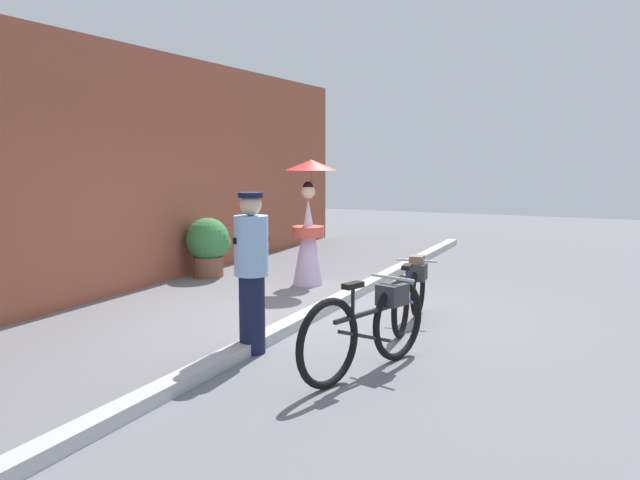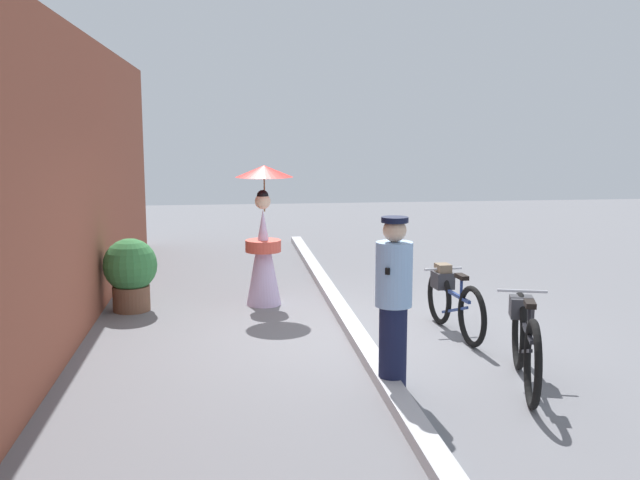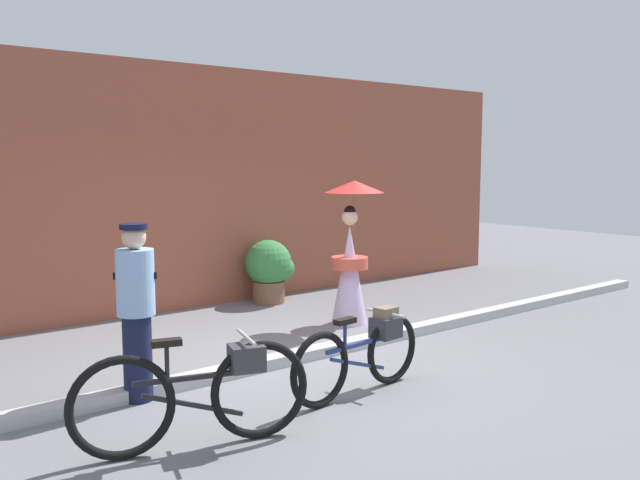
% 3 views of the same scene
% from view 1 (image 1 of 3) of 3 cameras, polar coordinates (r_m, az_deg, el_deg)
% --- Properties ---
extents(ground_plane, '(30.00, 30.00, 0.00)m').
position_cam_1_polar(ground_plane, '(8.32, 0.38, -6.34)').
color(ground_plane, slate).
extents(building_wall, '(14.00, 0.40, 3.56)m').
position_cam_1_polar(building_wall, '(9.92, -17.49, 5.93)').
color(building_wall, brown).
rests_on(building_wall, ground_plane).
extents(sidewalk_curb, '(14.00, 0.20, 0.12)m').
position_cam_1_polar(sidewalk_curb, '(8.31, 0.38, -5.93)').
color(sidewalk_curb, '#B2B2B7').
rests_on(sidewalk_curb, ground_plane).
extents(bicycle_near_officer, '(1.66, 0.48, 0.78)m').
position_cam_1_polar(bicycle_near_officer, '(7.71, 7.99, -4.42)').
color(bicycle_near_officer, black).
rests_on(bicycle_near_officer, ground_plane).
extents(bicycle_far_side, '(1.77, 0.65, 0.87)m').
position_cam_1_polar(bicycle_far_side, '(6.01, 4.28, -7.48)').
color(bicycle_far_side, black).
rests_on(bicycle_far_side, ground_plane).
extents(person_officer, '(0.34, 0.34, 1.62)m').
position_cam_1_polar(person_officer, '(6.50, -6.02, -2.52)').
color(person_officer, '#141938').
rests_on(person_officer, ground_plane).
extents(person_with_parasol, '(0.79, 0.79, 1.92)m').
position_cam_1_polar(person_with_parasol, '(9.96, -0.98, 1.52)').
color(person_with_parasol, silver).
rests_on(person_with_parasol, ground_plane).
extents(potted_plant_by_door, '(0.73, 0.71, 0.97)m').
position_cam_1_polar(potted_plant_by_door, '(10.80, -9.68, -0.37)').
color(potted_plant_by_door, brown).
rests_on(potted_plant_by_door, ground_plane).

